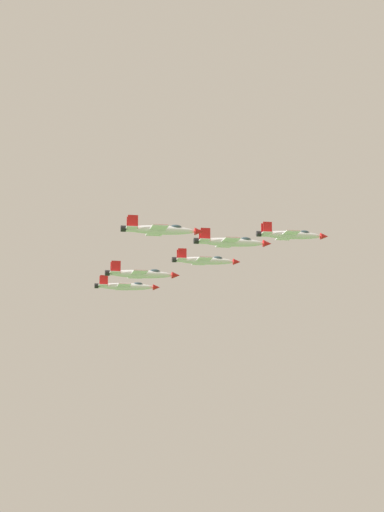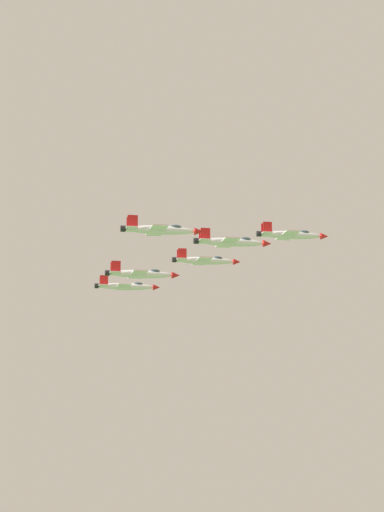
# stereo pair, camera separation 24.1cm
# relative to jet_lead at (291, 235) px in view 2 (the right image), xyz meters

# --- Properties ---
(jet_lead) EXTENTS (14.97, 9.29, 3.15)m
(jet_lead) POSITION_rel_jet_lead_xyz_m (0.00, 0.00, 0.00)
(jet_lead) COLOR white
(jet_left_wingman) EXTENTS (14.73, 9.15, 3.10)m
(jet_left_wingman) POSITION_rel_jet_lead_xyz_m (-16.65, 10.90, -3.40)
(jet_left_wingman) COLOR white
(jet_right_wingman) EXTENTS (14.87, 9.25, 3.13)m
(jet_right_wingman) POSITION_rel_jet_lead_xyz_m (-13.44, -14.68, -4.61)
(jet_right_wingman) COLOR white
(jet_left_outer) EXTENTS (14.45, 8.92, 3.04)m
(jet_left_outer) POSITION_rel_jet_lead_xyz_m (-33.30, 21.80, -7.29)
(jet_left_outer) COLOR white
(jet_right_outer) EXTENTS (14.39, 8.93, 3.03)m
(jet_right_outer) POSITION_rel_jet_lead_xyz_m (-26.89, -29.35, -5.63)
(jet_right_outer) COLOR white
(jet_slot_rear) EXTENTS (14.76, 9.19, 3.11)m
(jet_slot_rear) POSITION_rel_jet_lead_xyz_m (-30.09, -3.77, -8.90)
(jet_slot_rear) COLOR white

